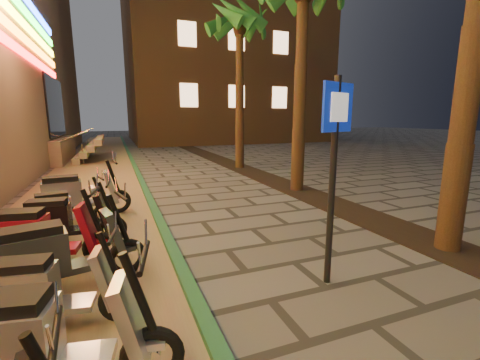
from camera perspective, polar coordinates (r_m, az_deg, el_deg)
name	(u,v)px	position (r m, az deg, el deg)	size (l,w,h in m)	color
parking_strip	(89,186)	(11.85, -25.31, -1.02)	(3.40, 60.00, 0.01)	#8C7251
green_curb	(142,181)	(11.83, -17.11, -0.24)	(0.18, 60.00, 0.10)	#225B36
planting_strip	(337,205)	(8.75, 16.85, -4.35)	(1.20, 40.00, 0.02)	black
apartment_block	(218,15)	(36.72, -3.97, 27.16)	(18.00, 16.06, 25.00)	brown
palm_d	(240,30)	(15.05, -0.07, 25.18)	(2.97, 3.02, 7.16)	#472D19
pedestrian_sign	(334,154)	(4.32, 16.45, 4.45)	(0.59, 0.23, 2.77)	black
scooter_6	(43,341)	(3.22, -31.66, -23.14)	(1.74, 0.76, 1.22)	black
scooter_7	(47,290)	(4.11, -31.14, -16.44)	(1.53, 0.64, 1.07)	black
scooter_8	(60,254)	(4.82, -29.42, -11.32)	(1.76, 0.83, 1.24)	black
scooter_9	(40,236)	(5.65, -32.02, -8.49)	(1.74, 0.73, 1.22)	black
scooter_10	(65,220)	(6.43, -28.74, -6.24)	(1.63, 0.57, 1.14)	black
scooter_11	(66,209)	(7.35, -28.53, -4.50)	(1.50, 0.74, 1.06)	black
scooter_12	(77,194)	(8.10, -27.04, -2.26)	(1.85, 0.72, 1.30)	black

